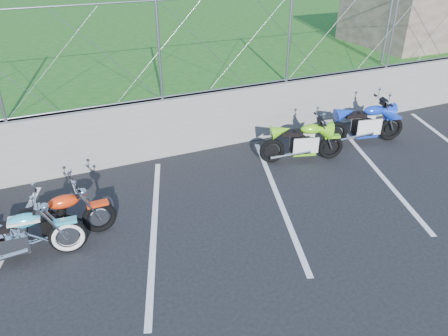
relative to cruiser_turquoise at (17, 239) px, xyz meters
name	(u,v)px	position (x,y,z in m)	size (l,w,h in m)	color
ground	(173,262)	(2.06, -0.95, -0.40)	(90.00, 90.00, 0.00)	black
retaining_wall	(118,136)	(2.06, 2.55, 0.25)	(30.00, 0.22, 1.30)	slate
grass_field	(64,40)	(2.06, 12.55, 0.25)	(30.00, 20.00, 1.30)	#1D5316
stone_building	(433,11)	(12.56, 4.55, 1.80)	(5.00, 3.00, 1.80)	brown
chain_link_fence	(108,56)	(2.06, 2.55, 1.90)	(28.00, 0.03, 2.00)	gray
sign_pole	(392,4)	(9.26, 2.95, 2.40)	(0.08, 0.08, 3.00)	gray
parking_lines	(219,210)	(3.26, 0.05, -0.40)	(18.29, 4.31, 0.01)	silver
cruiser_turquoise	(17,239)	(0.00, 0.00, 0.00)	(2.03, 0.64, 1.01)	black
naked_orange	(57,221)	(0.58, 0.26, 0.00)	(1.90, 0.65, 0.95)	black
sportbike_green	(303,143)	(5.67, 1.10, 0.01)	(1.80, 0.72, 0.96)	black
sportbike_blue	(365,125)	(7.48, 1.28, 0.04)	(1.99, 0.71, 1.04)	black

